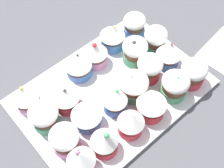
{
  "coord_description": "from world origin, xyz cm",
  "views": [
    {
      "loc": [
        -23.62,
        -26.91,
        60.41
      ],
      "look_at": [
        0.0,
        0.0,
        4.2
      ],
      "focal_mm": 47.38,
      "sensor_mm": 36.0,
      "label": 1
    }
  ],
  "objects": [
    {
      "name": "baking_tray",
      "position": [
        0.0,
        0.0,
        0.6
      ],
      "size": [
        42.66,
        29.88,
        1.2
      ],
      "color": "silver",
      "rests_on": "ground_plane"
    },
    {
      "name": "cupcake_11",
      "position": [
        15.43,
        -2.96,
        5.16
      ],
      "size": [
        6.1,
        6.1,
        7.78
      ],
      "color": "#477AC6",
      "rests_on": "baking_tray"
    },
    {
      "name": "cupcake_17",
      "position": [
        -2.59,
        8.99,
        4.52
      ],
      "size": [
        6.38,
        6.38,
        6.69
      ],
      "color": "#477AC6",
      "rests_on": "baking_tray"
    },
    {
      "name": "ground_plane",
      "position": [
        0.0,
        0.0,
        -1.5
      ],
      "size": [
        180.0,
        180.0,
        3.0
      ],
      "primitive_type": "cube",
      "color": "#4C4C51"
    },
    {
      "name": "cupcake_12",
      "position": [
        -16.12,
        3.13,
        4.78
      ],
      "size": [
        6.42,
        6.42,
        6.85
      ],
      "color": "#4C9E6B",
      "rests_on": "baking_tray"
    },
    {
      "name": "cupcake_8",
      "position": [
        -2.46,
        -3.84,
        4.7
      ],
      "size": [
        5.47,
        5.47,
        7.1
      ],
      "color": "#477AC6",
      "rests_on": "baking_tray"
    },
    {
      "name": "cupcake_14",
      "position": [
        10.13,
        3.22,
        4.96
      ],
      "size": [
        6.17,
        6.17,
        7.56
      ],
      "color": "#4C9E6B",
      "rests_on": "baking_tray"
    },
    {
      "name": "cupcake_3",
      "position": [
        2.58,
        -9.85,
        4.95
      ],
      "size": [
        6.61,
        6.61,
        7.19
      ],
      "color": "#D1333D",
      "rests_on": "baking_tray"
    },
    {
      "name": "cupcake_0",
      "position": [
        -16.21,
        -9.59,
        5.22
      ],
      "size": [
        5.68,
        5.68,
        8.19
      ],
      "color": "pink",
      "rests_on": "baking_tray"
    },
    {
      "name": "cupcake_20",
      "position": [
        16.22,
        9.73,
        4.52
      ],
      "size": [
        5.83,
        5.83,
        6.44
      ],
      "color": "#477AC6",
      "rests_on": "baking_tray"
    },
    {
      "name": "cupcake_18",
      "position": [
        2.55,
        8.95,
        4.82
      ],
      "size": [
        5.97,
        5.97,
        7.42
      ],
      "color": "pink",
      "rests_on": "baking_tray"
    },
    {
      "name": "cupcake_13",
      "position": [
        -10.1,
        3.63,
        4.86
      ],
      "size": [
        6.18,
        6.18,
        7.29
      ],
      "color": "#D1333D",
      "rests_on": "baking_tray"
    },
    {
      "name": "cupcake_19",
      "position": [
        9.18,
        10.29,
        4.87
      ],
      "size": [
        6.33,
        6.33,
        7.35
      ],
      "color": "#477AC6",
      "rests_on": "baking_tray"
    },
    {
      "name": "cupcake_10",
      "position": [
        9.14,
        -2.76,
        5.07
      ],
      "size": [
        5.95,
        5.95,
        7.65
      ],
      "color": "#D1333D",
      "rests_on": "baking_tray"
    },
    {
      "name": "cupcake_4",
      "position": [
        10.06,
        -9.77,
        4.88
      ],
      "size": [
        6.28,
        6.28,
        7.32
      ],
      "color": "#4C9E6B",
      "rests_on": "baking_tray"
    },
    {
      "name": "cupcake_5",
      "position": [
        15.79,
        -10.24,
        4.8
      ],
      "size": [
        6.15,
        6.15,
        7.04
      ],
      "color": "#D1333D",
      "rests_on": "baking_tray"
    },
    {
      "name": "cupcake_2",
      "position": [
        -3.6,
        -10.0,
        5.14
      ],
      "size": [
        5.76,
        5.76,
        7.49
      ],
      "color": "#D1333D",
      "rests_on": "baking_tray"
    },
    {
      "name": "cupcake_1",
      "position": [
        -10.34,
        -9.43,
        5.07
      ],
      "size": [
        5.62,
        5.62,
        7.98
      ],
      "color": "#D1333D",
      "rests_on": "baking_tray"
    },
    {
      "name": "cupcake_7",
      "position": [
        -9.38,
        -2.57,
        4.96
      ],
      "size": [
        6.6,
        6.6,
        7.11
      ],
      "color": "#477AC6",
      "rests_on": "baking_tray"
    },
    {
      "name": "cupcake_9",
      "position": [
        3.02,
        -3.83,
        4.91
      ],
      "size": [
        6.64,
        6.64,
        7.28
      ],
      "color": "#4C9E6B",
      "rests_on": "baking_tray"
    },
    {
      "name": "cupcake_16",
      "position": [
        -16.6,
        9.19,
        5.15
      ],
      "size": [
        5.6,
        5.6,
        8.0
      ],
      "color": "pink",
      "rests_on": "baking_tray"
    },
    {
      "name": "cupcake_6",
      "position": [
        -15.95,
        -3.92,
        4.84
      ],
      "size": [
        6.12,
        6.12,
        7.19
      ],
      "color": "pink",
      "rests_on": "baking_tray"
    },
    {
      "name": "cupcake_15",
      "position": [
        16.41,
        2.44,
        4.99
      ],
      "size": [
        5.77,
        5.77,
        7.34
      ],
      "color": "#4C9E6B",
      "rests_on": "baking_tray"
    }
  ]
}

